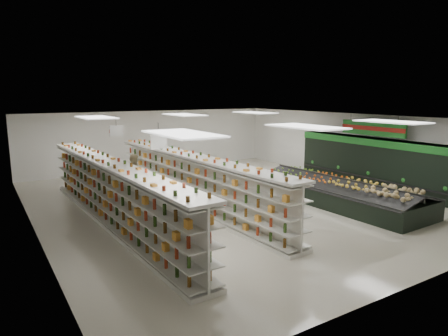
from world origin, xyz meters
TOP-DOWN VIEW (x-y plane):
  - floor at (0.00, 0.00)m, footprint 16.00×16.00m
  - ceiling at (0.00, 0.00)m, footprint 14.00×16.00m
  - wall_back at (0.00, 8.00)m, footprint 14.00×0.02m
  - wall_front at (0.00, -8.00)m, footprint 14.00×0.02m
  - wall_left at (-7.00, 0.00)m, footprint 0.02×16.00m
  - wall_right at (7.00, 0.00)m, footprint 0.02×16.00m
  - produce_wall_case at (6.53, -1.50)m, footprint 0.93×8.00m
  - aisle_sign_near at (-3.80, -2.00)m, footprint 0.52×0.06m
  - aisle_sign_far at (-3.80, 2.00)m, footprint 0.52×0.06m
  - hortifruti_banner at (6.25, -1.50)m, footprint 0.12×3.20m
  - gondola_left at (-4.75, -0.40)m, footprint 1.28×11.59m
  - gondola_center at (-1.72, 0.04)m, footprint 1.36×11.21m
  - produce_island at (3.25, -2.49)m, footprint 2.68×6.86m
  - soda_endcap at (-0.71, 5.26)m, footprint 1.19×0.84m
  - shopper_main at (-1.00, -1.50)m, footprint 0.71×0.62m
  - shopper_background at (-2.80, 3.10)m, footprint 0.66×0.90m

SIDE VIEW (x-z plane):
  - floor at x=0.00m, z-range 0.00..0.00m
  - produce_island at x=3.25m, z-range -0.05..0.97m
  - soda_endcap at x=-0.71m, z-range -0.02..1.45m
  - shopper_main at x=-1.00m, z-range 0.00..1.63m
  - shopper_background at x=-2.80m, z-range 0.00..1.67m
  - gondola_center at x=-1.72m, z-range -0.08..1.86m
  - gondola_left at x=-4.75m, z-range -0.08..1.92m
  - produce_wall_case at x=6.53m, z-range 0.14..2.34m
  - wall_back at x=0.00m, z-range 0.00..3.20m
  - wall_front at x=0.00m, z-range 0.00..3.20m
  - wall_left at x=-7.00m, z-range 0.00..3.20m
  - wall_right at x=7.00m, z-range 0.00..3.20m
  - hortifruti_banner at x=6.25m, z-range 2.18..3.13m
  - aisle_sign_near at x=-3.80m, z-range 2.38..3.13m
  - aisle_sign_far at x=-3.80m, z-range 2.38..3.13m
  - ceiling at x=0.00m, z-range 3.19..3.21m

